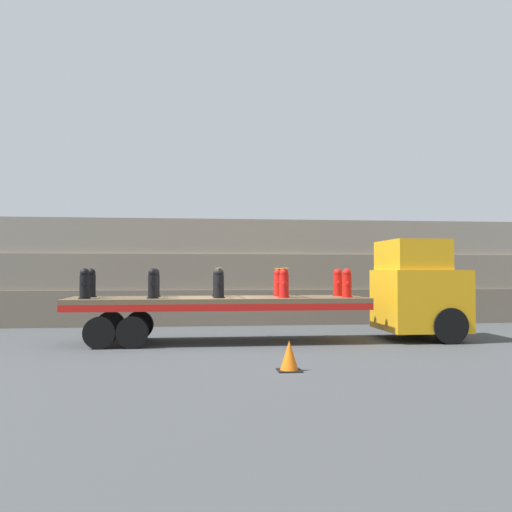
{
  "coord_description": "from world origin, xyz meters",
  "views": [
    {
      "loc": [
        -0.87,
        -17.3,
        2.14
      ],
      "look_at": [
        1.15,
        0.0,
        2.61
      ],
      "focal_mm": 40.0,
      "sensor_mm": 36.0,
      "label": 1
    }
  ],
  "objects": [
    {
      "name": "rock_cliff",
      "position": [
        0.0,
        6.71,
        2.12
      ],
      "size": [
        60.0,
        3.3,
        4.24
      ],
      "color": "#706656",
      "rests_on": "ground_plane"
    },
    {
      "name": "truck_cab",
      "position": [
        6.4,
        0.0,
        1.55
      ],
      "size": [
        2.4,
        2.74,
        3.12
      ],
      "color": "orange",
      "rests_on": "ground_plane"
    },
    {
      "name": "fire_hydrant_black_near_1",
      "position": [
        -1.93,
        -0.53,
        1.78
      ],
      "size": [
        0.35,
        0.56,
        0.88
      ],
      "color": "black",
      "rests_on": "flatbed_trailer"
    },
    {
      "name": "flatbed_trailer",
      "position": [
        -0.64,
        0.0,
        1.09
      ],
      "size": [
        8.91,
        2.53,
        1.36
      ],
      "color": "brown",
      "rests_on": "ground_plane"
    },
    {
      "name": "fire_hydrant_black_near_2",
      "position": [
        0.0,
        -0.53,
        1.78
      ],
      "size": [
        0.35,
        0.56,
        0.88
      ],
      "color": "black",
      "rests_on": "flatbed_trailer"
    },
    {
      "name": "ground_plane",
      "position": [
        0.0,
        0.0,
        0.0
      ],
      "size": [
        120.0,
        120.0,
        0.0
      ],
      "primitive_type": "plane",
      "color": "#3F4244"
    },
    {
      "name": "fire_hydrant_red_near_3",
      "position": [
        1.93,
        -0.53,
        1.78
      ],
      "size": [
        0.35,
        0.56,
        0.88
      ],
      "color": "red",
      "rests_on": "flatbed_trailer"
    },
    {
      "name": "traffic_cone",
      "position": [
        1.27,
        -5.16,
        0.32
      ],
      "size": [
        0.51,
        0.51,
        0.66
      ],
      "color": "black",
      "rests_on": "ground_plane"
    },
    {
      "name": "fire_hydrant_black_far_1",
      "position": [
        -1.93,
        0.53,
        1.78
      ],
      "size": [
        0.35,
        0.56,
        0.88
      ],
      "color": "black",
      "rests_on": "flatbed_trailer"
    },
    {
      "name": "fire_hydrant_black_far_2",
      "position": [
        0.0,
        0.53,
        1.78
      ],
      "size": [
        0.35,
        0.56,
        0.88
      ],
      "color": "black",
      "rests_on": "flatbed_trailer"
    },
    {
      "name": "cargo_strap_middle",
      "position": [
        1.93,
        0.0,
        2.24
      ],
      "size": [
        0.05,
        2.63,
        0.01
      ],
      "color": "yellow",
      "rests_on": "fire_hydrant_red_near_3"
    },
    {
      "name": "fire_hydrant_black_near_0",
      "position": [
        -3.86,
        -0.53,
        1.78
      ],
      "size": [
        0.35,
        0.56,
        0.88
      ],
      "color": "black",
      "rests_on": "flatbed_trailer"
    },
    {
      "name": "fire_hydrant_black_far_0",
      "position": [
        -3.86,
        0.53,
        1.78
      ],
      "size": [
        0.35,
        0.56,
        0.88
      ],
      "color": "black",
      "rests_on": "flatbed_trailer"
    },
    {
      "name": "fire_hydrant_red_far_3",
      "position": [
        1.93,
        0.53,
        1.78
      ],
      "size": [
        0.35,
        0.56,
        0.88
      ],
      "color": "red",
      "rests_on": "flatbed_trailer"
    },
    {
      "name": "cargo_strap_rear",
      "position": [
        0.0,
        0.0,
        2.24
      ],
      "size": [
        0.05,
        2.63,
        0.01
      ],
      "color": "yellow",
      "rests_on": "fire_hydrant_black_near_2"
    },
    {
      "name": "fire_hydrant_red_far_4",
      "position": [
        3.86,
        0.53,
        1.78
      ],
      "size": [
        0.35,
        0.56,
        0.88
      ],
      "color": "red",
      "rests_on": "flatbed_trailer"
    },
    {
      "name": "fire_hydrant_red_near_4",
      "position": [
        3.86,
        -0.53,
        1.78
      ],
      "size": [
        0.35,
        0.56,
        0.88
      ],
      "color": "red",
      "rests_on": "flatbed_trailer"
    }
  ]
}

